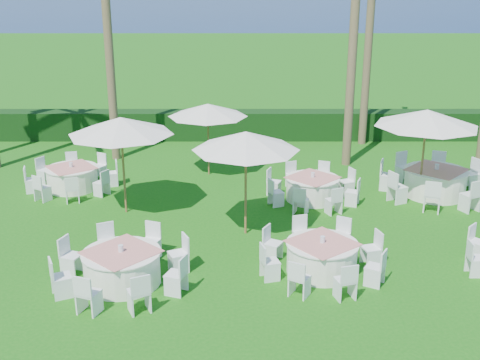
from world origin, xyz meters
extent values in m
plane|color=#135D10|center=(0.00, 0.00, 0.00)|extent=(120.00, 120.00, 0.00)
cube|color=black|center=(0.00, 12.00, 0.60)|extent=(34.00, 1.00, 1.20)
plane|color=#07224D|center=(0.00, 102.00, 0.00)|extent=(260.00, 260.00, 0.00)
cylinder|color=white|center=(-3.56, -0.80, 0.38)|extent=(1.74, 1.74, 0.76)
cylinder|color=white|center=(-3.56, -0.80, 0.77)|extent=(1.82, 1.82, 0.03)
cube|color=tan|center=(-3.56, -0.80, 0.79)|extent=(1.99, 1.99, 0.01)
cylinder|color=silver|center=(-3.56, -0.80, 0.88)|extent=(0.12, 0.12, 0.16)
cube|color=white|center=(-2.32, -0.23, 0.45)|extent=(0.56, 0.56, 0.91)
cube|color=white|center=(-3.09, 0.48, 0.45)|extent=(0.54, 0.54, 0.91)
cube|color=white|center=(-4.13, 0.43, 0.45)|extent=(0.56, 0.56, 0.91)
cube|color=white|center=(-4.84, -0.34, 0.45)|extent=(0.54, 0.54, 0.91)
cube|color=white|center=(-4.79, -1.38, 0.45)|extent=(0.56, 0.56, 0.91)
cube|color=white|center=(-4.02, -2.08, 0.45)|extent=(0.54, 0.54, 0.91)
cube|color=white|center=(-2.98, -2.04, 0.45)|extent=(0.56, 0.56, 0.91)
cube|color=white|center=(-2.27, -1.27, 0.45)|extent=(0.54, 0.54, 0.91)
cylinder|color=white|center=(1.10, -0.24, 0.36)|extent=(1.66, 1.66, 0.72)
cylinder|color=white|center=(1.10, -0.24, 0.73)|extent=(1.73, 1.73, 0.03)
cube|color=tan|center=(1.10, -0.24, 0.76)|extent=(1.89, 1.89, 0.01)
cylinder|color=silver|center=(1.10, -0.24, 0.84)|extent=(0.12, 0.12, 0.15)
cube|color=white|center=(2.35, 0.11, 0.43)|extent=(0.50, 0.50, 0.87)
cube|color=white|center=(1.74, 0.89, 0.43)|extent=(0.55, 0.55, 0.87)
cube|color=white|center=(0.75, 1.01, 0.43)|extent=(0.50, 0.50, 0.87)
cube|color=white|center=(-0.03, 0.39, 0.43)|extent=(0.55, 0.55, 0.87)
cube|color=white|center=(-0.15, -0.60, 0.43)|extent=(0.50, 0.50, 0.87)
cube|color=white|center=(0.47, -1.38, 0.43)|extent=(0.55, 0.55, 0.87)
cube|color=white|center=(1.45, -1.50, 0.43)|extent=(0.50, 0.50, 0.87)
cube|color=white|center=(2.24, -0.88, 0.43)|extent=(0.55, 0.55, 0.87)
cube|color=white|center=(5.10, 0.49, 0.42)|extent=(0.56, 0.56, 0.84)
cube|color=white|center=(4.73, -0.40, 0.42)|extent=(0.40, 0.40, 0.84)
cylinder|color=white|center=(-6.40, 5.63, 0.36)|extent=(1.64, 1.64, 0.71)
cylinder|color=white|center=(-6.40, 5.63, 0.72)|extent=(1.71, 1.71, 0.03)
cube|color=tan|center=(-6.40, 5.63, 0.75)|extent=(1.85, 1.85, 0.01)
cylinder|color=silver|center=(-6.40, 5.63, 0.83)|extent=(0.11, 0.11, 0.15)
cube|color=white|center=(-5.16, 5.95, 0.43)|extent=(0.49, 0.49, 0.85)
cube|color=white|center=(-5.76, 6.73, 0.43)|extent=(0.54, 0.54, 0.85)
cube|color=white|center=(-6.73, 6.86, 0.43)|extent=(0.49, 0.49, 0.85)
cube|color=white|center=(-7.51, 6.27, 0.43)|extent=(0.54, 0.54, 0.85)
cube|color=white|center=(-7.64, 5.30, 0.43)|extent=(0.49, 0.49, 0.85)
cube|color=white|center=(-7.04, 4.52, 0.43)|extent=(0.54, 0.54, 0.85)
cube|color=white|center=(-6.07, 4.39, 0.43)|extent=(0.49, 0.49, 0.85)
cube|color=white|center=(-5.29, 4.98, 0.43)|extent=(0.54, 0.54, 0.85)
cylinder|color=white|center=(1.43, 4.60, 0.35)|extent=(1.63, 1.63, 0.71)
cylinder|color=white|center=(1.43, 4.60, 0.72)|extent=(1.69, 1.69, 0.03)
cube|color=tan|center=(1.43, 4.60, 0.74)|extent=(1.86, 1.86, 0.01)
cylinder|color=silver|center=(1.43, 4.60, 0.83)|extent=(0.11, 0.11, 0.15)
cube|color=white|center=(2.60, 5.10, 0.42)|extent=(0.52, 0.52, 0.85)
cube|color=white|center=(1.90, 5.77, 0.42)|extent=(0.51, 0.51, 0.85)
cube|color=white|center=(0.93, 5.76, 0.42)|extent=(0.52, 0.52, 0.85)
cube|color=white|center=(0.25, 5.07, 0.42)|extent=(0.51, 0.51, 0.85)
cube|color=white|center=(0.26, 4.10, 0.42)|extent=(0.52, 0.52, 0.85)
cube|color=white|center=(0.96, 3.42, 0.42)|extent=(0.51, 0.51, 0.85)
cube|color=white|center=(1.93, 3.43, 0.42)|extent=(0.52, 0.52, 0.85)
cube|color=white|center=(2.61, 4.12, 0.42)|extent=(0.51, 0.51, 0.85)
cylinder|color=white|center=(5.42, 5.00, 0.42)|extent=(1.92, 1.92, 0.83)
cylinder|color=white|center=(5.42, 5.00, 0.84)|extent=(2.00, 2.00, 0.03)
cube|color=tan|center=(5.42, 5.00, 0.87)|extent=(2.19, 2.19, 0.01)
cylinder|color=silver|center=(5.42, 5.00, 0.95)|extent=(0.13, 0.13, 0.18)
cube|color=white|center=(6.78, 5.63, 0.50)|extent=(0.62, 0.62, 1.00)
cube|color=white|center=(5.94, 6.41, 0.50)|extent=(0.60, 0.60, 1.00)
cube|color=white|center=(4.79, 6.36, 0.50)|extent=(0.62, 0.62, 1.00)
cube|color=white|center=(4.01, 5.52, 0.50)|extent=(0.60, 0.60, 1.00)
cube|color=white|center=(4.06, 4.37, 0.50)|extent=(0.62, 0.62, 1.00)
cube|color=white|center=(4.90, 3.59, 0.50)|extent=(0.60, 0.60, 1.00)
cube|color=white|center=(6.05, 3.64, 0.50)|extent=(0.62, 0.62, 1.00)
cylinder|color=brown|center=(-4.26, 3.56, 1.40)|extent=(0.07, 0.07, 2.79)
cone|color=white|center=(-4.26, 3.56, 2.65)|extent=(3.05, 3.05, 0.50)
sphere|color=brown|center=(-4.26, 3.56, 2.83)|extent=(0.11, 0.11, 0.11)
cylinder|color=brown|center=(-0.69, 2.00, 1.39)|extent=(0.07, 0.07, 2.78)
cone|color=white|center=(-0.69, 2.00, 2.64)|extent=(2.86, 2.86, 0.50)
sphere|color=brown|center=(-0.69, 2.00, 2.81)|extent=(0.11, 0.11, 0.11)
cylinder|color=brown|center=(-1.95, 7.14, 1.22)|extent=(0.06, 0.06, 2.45)
cone|color=white|center=(-1.95, 7.14, 2.33)|extent=(2.76, 2.76, 0.44)
sphere|color=brown|center=(-1.95, 7.14, 2.48)|extent=(0.10, 0.10, 0.10)
cylinder|color=brown|center=(4.79, 4.52, 1.40)|extent=(0.07, 0.07, 2.80)
cone|color=white|center=(4.79, 4.52, 2.66)|extent=(3.16, 3.16, 0.50)
sphere|color=brown|center=(4.79, 4.52, 2.84)|extent=(0.11, 0.11, 0.11)
cylinder|color=brown|center=(-5.62, 9.07, 5.07)|extent=(0.32, 0.32, 10.13)
cylinder|color=brown|center=(4.29, 11.21, 4.81)|extent=(0.32, 0.32, 9.62)
camera|label=1|loc=(-0.86, -13.18, 6.79)|focal=45.00mm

